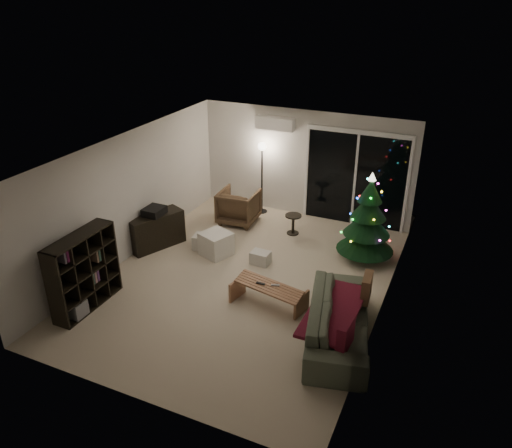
{
  "coord_description": "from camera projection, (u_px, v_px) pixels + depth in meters",
  "views": [
    {
      "loc": [
        3.44,
        -7.13,
        5.01
      ],
      "look_at": [
        0.1,
        0.3,
        1.05
      ],
      "focal_mm": 35.0,
      "sensor_mm": 36.0,
      "label": 1
    }
  ],
  "objects": [
    {
      "name": "cushion_a",
      "position": [
        367.0,
        288.0,
        7.98
      ],
      "size": [
        0.17,
        0.45,
        0.44
      ],
      "primitive_type": "cube",
      "rotation": [
        0.0,
        0.0,
        0.09
      ],
      "color": "brown",
      "rests_on": "sofa"
    },
    {
      "name": "remote_b",
      "position": [
        275.0,
        285.0,
        8.41
      ],
      "size": [
        0.15,
        0.09,
        0.02
      ],
      "primitive_type": "cube",
      "rotation": [
        0.0,
        0.0,
        0.35
      ],
      "color": "slate",
      "rests_on": "coffee_table"
    },
    {
      "name": "stereo",
      "position": [
        154.0,
        211.0,
        10.16
      ],
      "size": [
        0.37,
        0.44,
        0.16
      ],
      "primitive_type": "cube",
      "color": "black",
      "rests_on": "media_cabinet"
    },
    {
      "name": "remote_a",
      "position": [
        261.0,
        283.0,
        8.46
      ],
      "size": [
        0.16,
        0.05,
        0.02
      ],
      "primitive_type": "cube",
      "color": "black",
      "rests_on": "coffee_table"
    },
    {
      "name": "cushion_b",
      "position": [
        345.0,
        335.0,
        6.91
      ],
      "size": [
        0.16,
        0.45,
        0.44
      ],
      "primitive_type": "cube",
      "rotation": [
        0.0,
        0.0,
        -0.07
      ],
      "color": "maroon",
      "rests_on": "sofa"
    },
    {
      "name": "media_cabinet",
      "position": [
        156.0,
        230.0,
        10.36
      ],
      "size": [
        0.88,
        1.24,
        0.73
      ],
      "primitive_type": "cube",
      "rotation": [
        0.0,
        0.0,
        -0.42
      ],
      "color": "black",
      "rests_on": "floor"
    },
    {
      "name": "bookshelf",
      "position": [
        76.0,
        270.0,
        8.35
      ],
      "size": [
        0.61,
        1.39,
        1.35
      ],
      "primitive_type": null,
      "rotation": [
        0.0,
        0.0,
        -0.2
      ],
      "color": "black",
      "rests_on": "floor"
    },
    {
      "name": "side_table",
      "position": [
        293.0,
        224.0,
        10.94
      ],
      "size": [
        0.4,
        0.4,
        0.45
      ],
      "primitive_type": "cylinder",
      "rotation": [
        0.0,
        0.0,
        0.13
      ],
      "color": "black",
      "rests_on": "floor"
    },
    {
      "name": "coffee_table",
      "position": [
        269.0,
        296.0,
        8.49
      ],
      "size": [
        1.31,
        0.68,
        0.4
      ],
      "primitive_type": null,
      "rotation": [
        0.0,
        0.0,
        -0.2
      ],
      "color": "#A16A4D",
      "rests_on": "floor"
    },
    {
      "name": "room",
      "position": [
        297.0,
        205.0,
        9.92
      ],
      "size": [
        6.5,
        7.51,
        2.6
      ],
      "color": "beige",
      "rests_on": "ground"
    },
    {
      "name": "cardboard_box_b",
      "position": [
        260.0,
        258.0,
        9.8
      ],
      "size": [
        0.38,
        0.29,
        0.26
      ],
      "primitive_type": "cube",
      "rotation": [
        0.0,
        0.0,
        -0.04
      ],
      "color": "beige",
      "rests_on": "floor"
    },
    {
      "name": "ottoman",
      "position": [
        216.0,
        244.0,
        10.08
      ],
      "size": [
        0.69,
        0.69,
        0.48
      ],
      "primitive_type": "cube",
      "rotation": [
        0.0,
        0.0,
        -0.37
      ],
      "color": "white",
      "rests_on": "floor"
    },
    {
      "name": "armchair",
      "position": [
        239.0,
        206.0,
        11.39
      ],
      "size": [
        0.89,
        0.92,
        0.78
      ],
      "primitive_type": "imported",
      "rotation": [
        0.0,
        0.0,
        3.21
      ],
      "color": "#4D3B23",
      "rests_on": "floor"
    },
    {
      "name": "floor_lamp",
      "position": [
        262.0,
        179.0,
        11.72
      ],
      "size": [
        0.27,
        0.27,
        1.66
      ],
      "primitive_type": "cylinder",
      "color": "black",
      "rests_on": "floor"
    },
    {
      "name": "christmas_tree",
      "position": [
        368.0,
        217.0,
        9.64
      ],
      "size": [
        1.28,
        1.28,
        1.83
      ],
      "primitive_type": "cone",
      "rotation": [
        0.0,
        0.0,
        -0.14
      ],
      "color": "black",
      "rests_on": "floor"
    },
    {
      "name": "sofa",
      "position": [
        339.0,
        320.0,
        7.65
      ],
      "size": [
        1.39,
        2.43,
        0.67
      ],
      "primitive_type": "imported",
      "rotation": [
        0.0,
        0.0,
        1.8
      ],
      "color": "#494C45",
      "rests_on": "floor"
    },
    {
      "name": "cardboard_box_a",
      "position": [
        204.0,
        242.0,
        10.35
      ],
      "size": [
        0.47,
        0.39,
        0.3
      ],
      "primitive_type": "cube",
      "rotation": [
        0.0,
        0.0,
        0.16
      ],
      "color": "beige",
      "rests_on": "floor"
    },
    {
      "name": "sofa_throw",
      "position": [
        334.0,
        311.0,
        7.63
      ],
      "size": [
        0.71,
        1.65,
        0.05
      ],
      "primitive_type": "cube",
      "color": "maroon",
      "rests_on": "sofa"
    }
  ]
}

